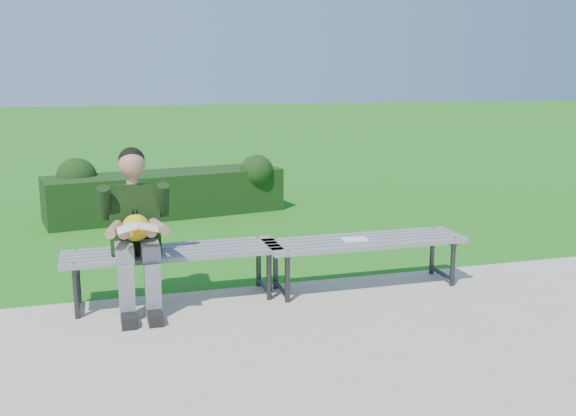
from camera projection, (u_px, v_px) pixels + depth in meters
ground at (241, 289)px, 5.80m from camera, size 80.00×80.00×0.00m
walkway at (298, 372)px, 4.16m from camera, size 30.00×3.50×0.02m
hedge at (165, 191)px, 8.85m from camera, size 3.31×1.36×0.84m
bench_left at (173, 256)px, 5.36m from camera, size 1.80×0.50×0.46m
bench_right at (365, 245)px, 5.73m from camera, size 1.80×0.50×0.46m
seated_boy at (135, 226)px, 5.14m from camera, size 0.56×0.76×1.31m
paper_sheet at (355, 239)px, 5.69m from camera, size 0.24×0.19×0.01m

